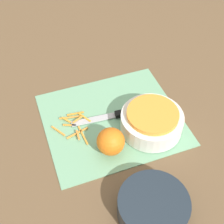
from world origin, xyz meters
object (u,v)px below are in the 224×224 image
object	(u,v)px
bowl_dark	(153,207)
bowl_speckled	(152,121)
knife	(121,113)
orange_left	(111,141)

from	to	relation	value
bowl_dark	bowl_speckled	bearing A→B (deg)	-114.09
bowl_dark	knife	world-z (taller)	bowl_dark
orange_left	bowl_dark	bearing A→B (deg)	99.12
bowl_dark	orange_left	bearing A→B (deg)	-80.88
knife	orange_left	bearing A→B (deg)	61.57
orange_left	knife	bearing A→B (deg)	-122.98
bowl_speckled	knife	distance (m)	0.11
knife	bowl_speckled	bearing A→B (deg)	132.42
bowl_dark	orange_left	distance (m)	0.21
bowl_speckled	orange_left	distance (m)	0.15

